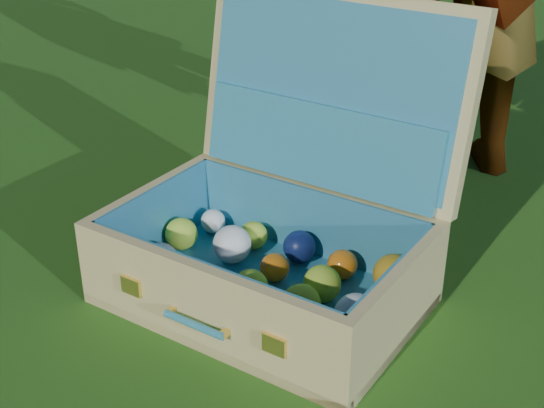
{
  "coord_description": "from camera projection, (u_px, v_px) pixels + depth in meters",
  "views": [
    {
      "loc": [
        0.16,
        -1.22,
        0.86
      ],
      "look_at": [
        -0.14,
        0.07,
        0.18
      ],
      "focal_mm": 50.0,
      "sensor_mm": 36.0,
      "label": 1
    }
  ],
  "objects": [
    {
      "name": "suitcase",
      "position": [
        288.0,
        215.0,
        1.49
      ],
      "size": [
        0.73,
        0.68,
        0.56
      ],
      "rotation": [
        0.0,
        0.0,
        -0.36
      ],
      "color": "#DAC175",
      "rests_on": "ground"
    },
    {
      "name": "ground",
      "position": [
        332.0,
        308.0,
        1.48
      ],
      "size": [
        60.0,
        60.0,
        0.0
      ],
      "primitive_type": "plane",
      "color": "#215114",
      "rests_on": "ground"
    },
    {
      "name": "stray_ball",
      "position": [
        160.0,
        262.0,
        1.56
      ],
      "size": [
        0.08,
        0.08,
        0.08
      ],
      "primitive_type": "sphere",
      "color": "teal",
      "rests_on": "ground"
    }
  ]
}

